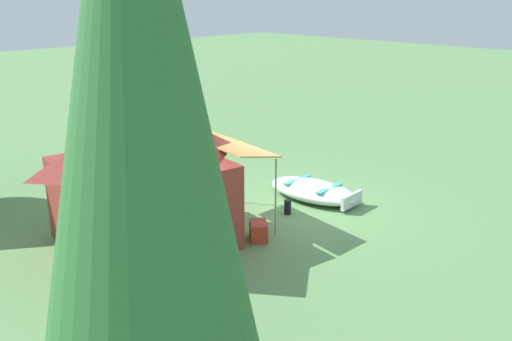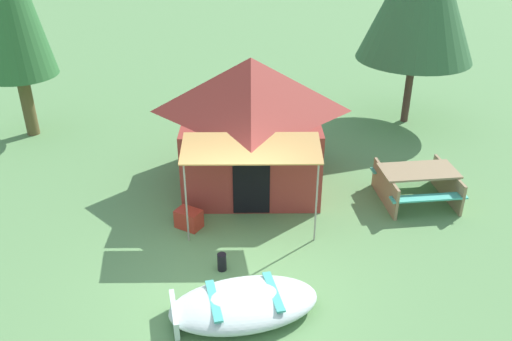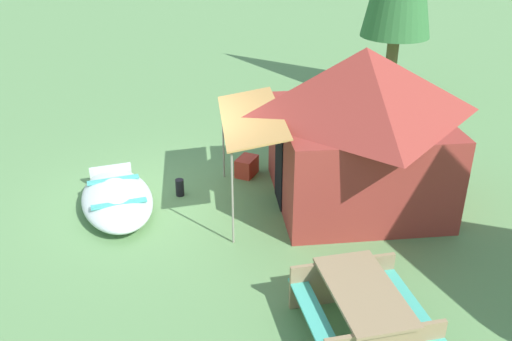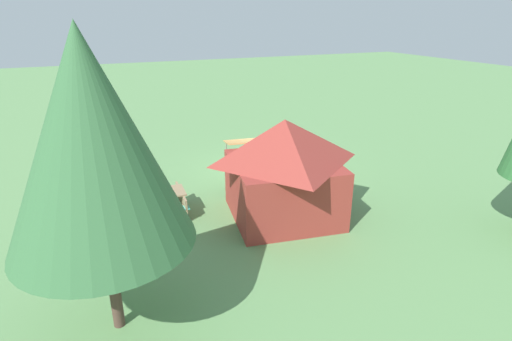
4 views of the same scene
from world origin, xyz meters
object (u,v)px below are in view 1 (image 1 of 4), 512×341
Objects in this scene: beached_rowboat at (313,190)px; fuel_can at (288,207)px; canvas_cabin_tent at (141,171)px; cooler_box at (258,231)px; pine_tree_back_right at (139,107)px; picnic_table at (116,170)px.

beached_rowboat is 7.39× the size of fuel_can.
cooler_box is (-1.54, -1.72, -1.33)m from canvas_cabin_tent.
pine_tree_back_right is (-4.78, 8.03, 3.91)m from beached_rowboat.
beached_rowboat is at bearing -74.65° from cooler_box.
beached_rowboat is 0.38× the size of pine_tree_back_right.
cooler_box reaches higher than fuel_can.
picnic_table is 4.98m from cooler_box.
picnic_table is at bearing -22.93° from canvas_cabin_tent.
cooler_box is (-4.96, -0.27, -0.27)m from picnic_table.
beached_rowboat is 1.49× the size of picnic_table.
beached_rowboat reaches higher than fuel_can.
fuel_can is (-4.45, -1.75, -0.30)m from picnic_table.
canvas_cabin_tent is (0.81, 4.39, 1.31)m from beached_rowboat.
canvas_cabin_tent is 7.16m from pine_tree_back_right.
canvas_cabin_tent is at bearing 48.09° from cooler_box.
picnic_table is 10.97m from pine_tree_back_right.
pine_tree_back_right is at bearing 146.99° from canvas_cabin_tent.
pine_tree_back_right reaches higher than beached_rowboat.
beached_rowboat is at bearing -100.45° from canvas_cabin_tent.
pine_tree_back_right is (-9.01, 5.08, 3.67)m from picnic_table.
beached_rowboat is 4.66m from canvas_cabin_tent.
beached_rowboat is 1.22m from fuel_can.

